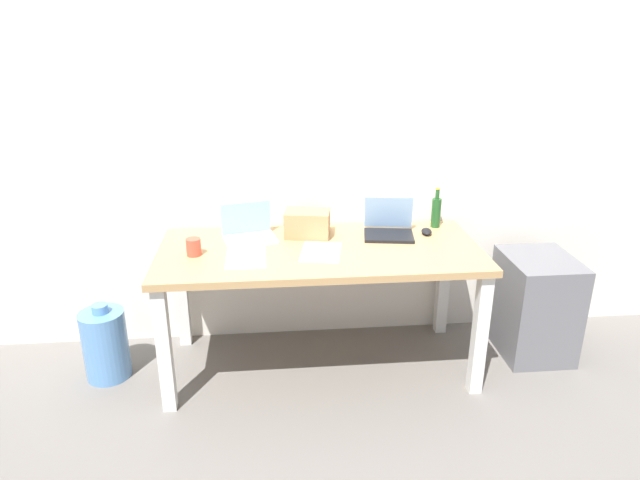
{
  "coord_description": "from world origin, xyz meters",
  "views": [
    {
      "loc": [
        -0.27,
        -2.91,
        1.94
      ],
      "look_at": [
        0.0,
        0.0,
        0.81
      ],
      "focal_mm": 31.8,
      "sensor_mm": 36.0,
      "label": 1
    }
  ],
  "objects_px": {
    "laptop_left": "(249,232)",
    "cardboard_box": "(307,224)",
    "computer_mouse": "(427,231)",
    "coffee_mug": "(194,247)",
    "water_cooler_jug": "(105,344)",
    "laptop_right": "(389,227)",
    "desk": "(320,264)",
    "filing_cabinet": "(535,305)",
    "beer_bottle": "(436,212)"
  },
  "relations": [
    {
      "from": "laptop_right",
      "to": "coffee_mug",
      "type": "height_order",
      "value": "laptop_right"
    },
    {
      "from": "laptop_left",
      "to": "water_cooler_jug",
      "type": "distance_m",
      "value": 1.04
    },
    {
      "from": "laptop_right",
      "to": "filing_cabinet",
      "type": "relative_size",
      "value": 0.51
    },
    {
      "from": "beer_bottle",
      "to": "coffee_mug",
      "type": "xyz_separation_m",
      "value": [
        -1.43,
        -0.32,
        -0.05
      ]
    },
    {
      "from": "cardboard_box",
      "to": "beer_bottle",
      "type": "bearing_deg",
      "value": 6.19
    },
    {
      "from": "laptop_left",
      "to": "laptop_right",
      "type": "distance_m",
      "value": 0.82
    },
    {
      "from": "laptop_left",
      "to": "filing_cabinet",
      "type": "xyz_separation_m",
      "value": [
        1.72,
        -0.14,
        -0.49
      ]
    },
    {
      "from": "desk",
      "to": "coffee_mug",
      "type": "xyz_separation_m",
      "value": [
        -0.69,
        -0.03,
        0.14
      ]
    },
    {
      "from": "beer_bottle",
      "to": "filing_cabinet",
      "type": "distance_m",
      "value": 0.84
    },
    {
      "from": "laptop_right",
      "to": "coffee_mug",
      "type": "distance_m",
      "value": 1.13
    },
    {
      "from": "laptop_left",
      "to": "laptop_right",
      "type": "bearing_deg",
      "value": -0.35
    },
    {
      "from": "computer_mouse",
      "to": "water_cooler_jug",
      "type": "bearing_deg",
      "value": -166.27
    },
    {
      "from": "desk",
      "to": "laptop_right",
      "type": "xyz_separation_m",
      "value": [
        0.42,
        0.18,
        0.14
      ]
    },
    {
      "from": "laptop_left",
      "to": "coffee_mug",
      "type": "distance_m",
      "value": 0.36
    },
    {
      "from": "laptop_right",
      "to": "desk",
      "type": "bearing_deg",
      "value": -157.38
    },
    {
      "from": "computer_mouse",
      "to": "filing_cabinet",
      "type": "height_order",
      "value": "computer_mouse"
    },
    {
      "from": "laptop_left",
      "to": "computer_mouse",
      "type": "height_order",
      "value": "laptop_left"
    },
    {
      "from": "beer_bottle",
      "to": "coffee_mug",
      "type": "relative_size",
      "value": 2.6
    },
    {
      "from": "cardboard_box",
      "to": "laptop_left",
      "type": "bearing_deg",
      "value": -176.2
    },
    {
      "from": "computer_mouse",
      "to": "coffee_mug",
      "type": "xyz_separation_m",
      "value": [
        -1.34,
        -0.2,
        0.03
      ]
    },
    {
      "from": "laptop_right",
      "to": "computer_mouse",
      "type": "height_order",
      "value": "laptop_right"
    },
    {
      "from": "computer_mouse",
      "to": "water_cooler_jug",
      "type": "relative_size",
      "value": 0.22
    },
    {
      "from": "beer_bottle",
      "to": "computer_mouse",
      "type": "xyz_separation_m",
      "value": [
        -0.09,
        -0.12,
        -0.08
      ]
    },
    {
      "from": "laptop_left",
      "to": "cardboard_box",
      "type": "height_order",
      "value": "laptop_left"
    },
    {
      "from": "beer_bottle",
      "to": "computer_mouse",
      "type": "distance_m",
      "value": 0.17
    },
    {
      "from": "computer_mouse",
      "to": "coffee_mug",
      "type": "distance_m",
      "value": 1.35
    },
    {
      "from": "laptop_left",
      "to": "beer_bottle",
      "type": "relative_size",
      "value": 1.35
    },
    {
      "from": "laptop_right",
      "to": "cardboard_box",
      "type": "height_order",
      "value": "laptop_right"
    },
    {
      "from": "computer_mouse",
      "to": "coffee_mug",
      "type": "height_order",
      "value": "coffee_mug"
    },
    {
      "from": "filing_cabinet",
      "to": "laptop_left",
      "type": "bearing_deg",
      "value": 175.48
    },
    {
      "from": "laptop_left",
      "to": "water_cooler_jug",
      "type": "bearing_deg",
      "value": -168.42
    },
    {
      "from": "laptop_right",
      "to": "coffee_mug",
      "type": "xyz_separation_m",
      "value": [
        -1.11,
        -0.21,
        0.0
      ]
    },
    {
      "from": "coffee_mug",
      "to": "filing_cabinet",
      "type": "xyz_separation_m",
      "value": [
        2.02,
        0.08,
        -0.49
      ]
    },
    {
      "from": "laptop_left",
      "to": "cardboard_box",
      "type": "distance_m",
      "value": 0.34
    },
    {
      "from": "desk",
      "to": "laptop_right",
      "type": "bearing_deg",
      "value": 22.62
    },
    {
      "from": "coffee_mug",
      "to": "desk",
      "type": "bearing_deg",
      "value": 2.77
    },
    {
      "from": "laptop_left",
      "to": "desk",
      "type": "bearing_deg",
      "value": -24.57
    },
    {
      "from": "beer_bottle",
      "to": "water_cooler_jug",
      "type": "distance_m",
      "value": 2.1
    },
    {
      "from": "computer_mouse",
      "to": "water_cooler_jug",
      "type": "distance_m",
      "value": 1.98
    },
    {
      "from": "desk",
      "to": "laptop_left",
      "type": "relative_size",
      "value": 5.39
    },
    {
      "from": "desk",
      "to": "laptop_right",
      "type": "distance_m",
      "value": 0.48
    },
    {
      "from": "desk",
      "to": "beer_bottle",
      "type": "distance_m",
      "value": 0.82
    },
    {
      "from": "desk",
      "to": "coffee_mug",
      "type": "bearing_deg",
      "value": -177.23
    },
    {
      "from": "beer_bottle",
      "to": "coffee_mug",
      "type": "height_order",
      "value": "beer_bottle"
    },
    {
      "from": "coffee_mug",
      "to": "beer_bottle",
      "type": "bearing_deg",
      "value": 12.78
    },
    {
      "from": "cardboard_box",
      "to": "water_cooler_jug",
      "type": "relative_size",
      "value": 0.56
    },
    {
      "from": "beer_bottle",
      "to": "coffee_mug",
      "type": "bearing_deg",
      "value": -167.22
    },
    {
      "from": "laptop_right",
      "to": "beer_bottle",
      "type": "bearing_deg",
      "value": 19.82
    },
    {
      "from": "computer_mouse",
      "to": "cardboard_box",
      "type": "xyz_separation_m",
      "value": [
        -0.71,
        0.04,
        0.06
      ]
    },
    {
      "from": "beer_bottle",
      "to": "desk",
      "type": "bearing_deg",
      "value": -158.56
    }
  ]
}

